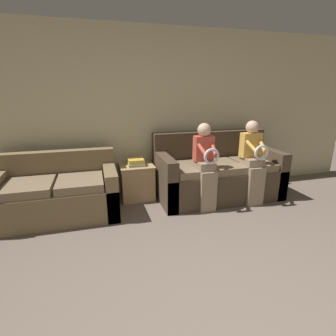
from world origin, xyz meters
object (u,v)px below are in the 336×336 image
at_px(book_stack, 136,162).
at_px(child_right_seated, 253,159).
at_px(couch_side, 58,194).
at_px(child_left_seated, 206,162).
at_px(side_shelf, 137,181).
at_px(couch_main, 217,174).

bearing_deg(book_stack, child_right_seated, -21.18).
height_order(couch_side, child_left_seated, child_left_seated).
distance_m(child_left_seated, side_shelf, 1.14).
relative_size(child_left_seated, side_shelf, 2.24).
relative_size(child_left_seated, book_stack, 4.32).
xyz_separation_m(child_right_seated, side_shelf, (-1.61, 0.63, -0.40)).
bearing_deg(child_left_seated, side_shelf, 144.08).
distance_m(couch_side, book_stack, 1.18).
distance_m(couch_main, couch_side, 2.35).
xyz_separation_m(couch_side, child_left_seated, (1.98, -0.33, 0.38)).
height_order(child_left_seated, child_right_seated, child_right_seated).
relative_size(couch_side, side_shelf, 2.86).
xyz_separation_m(couch_main, couch_side, (-2.35, -0.06, -0.04)).
bearing_deg(couch_side, couch_main, 1.54).
xyz_separation_m(couch_side, child_right_seated, (2.72, -0.33, 0.37)).
height_order(couch_main, couch_side, couch_main).
relative_size(couch_main, book_stack, 6.78).
xyz_separation_m(couch_side, side_shelf, (1.11, 0.30, -0.03)).
height_order(couch_side, book_stack, couch_side).
distance_m(child_left_seated, book_stack, 1.08).
xyz_separation_m(couch_main, side_shelf, (-1.24, 0.24, -0.07)).
bearing_deg(child_left_seated, couch_side, 170.65).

